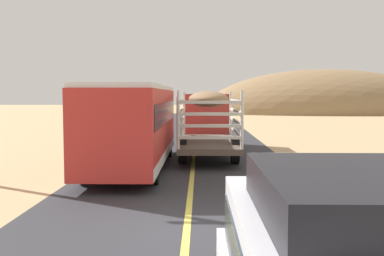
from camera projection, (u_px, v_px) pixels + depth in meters
ground_plane at (187, 232)px, 9.40m from camera, size 240.00×240.00×0.00m
road_surface at (187, 232)px, 9.40m from camera, size 8.00×120.00×0.02m
road_centre_line at (187, 231)px, 9.40m from camera, size 0.16×117.60×0.00m
livestock_truck at (207, 116)px, 23.09m from camera, size 2.53×9.70×3.02m
bus at (134, 124)px, 17.49m from camera, size 2.54×10.00×3.21m
distant_hill at (324, 113)px, 72.24m from camera, size 38.97×22.90×13.94m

